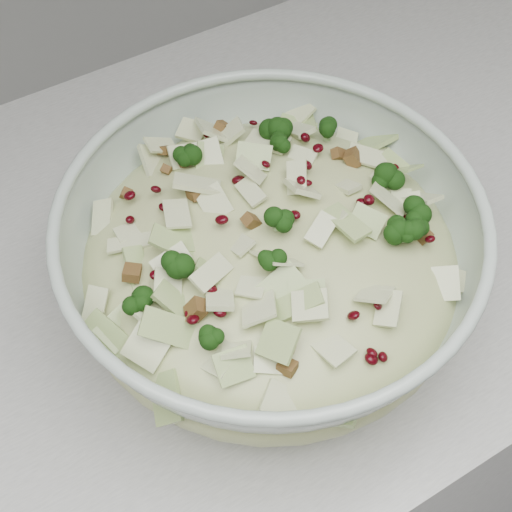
{
  "coord_description": "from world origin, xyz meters",
  "views": [
    {
      "loc": [
        -0.19,
        1.33,
        1.43
      ],
      "look_at": [
        -0.03,
        1.6,
        0.99
      ],
      "focal_mm": 50.0,
      "sensor_mm": 36.0,
      "label": 1
    }
  ],
  "objects": [
    {
      "name": "salad",
      "position": [
        -0.02,
        1.6,
        0.99
      ],
      "size": [
        0.37,
        0.37,
        0.13
      ],
      "rotation": [
        0.0,
        0.0,
        0.25
      ],
      "color": "#C3C788",
      "rests_on": "mixing_bowl"
    },
    {
      "name": "mixing_bowl",
      "position": [
        -0.02,
        1.6,
        0.97
      ],
      "size": [
        0.38,
        0.38,
        0.13
      ],
      "rotation": [
        0.0,
        0.0,
        0.19
      ],
      "color": "#AABBAF",
      "rests_on": "counter"
    },
    {
      "name": "counter",
      "position": [
        0.0,
        1.7,
        0.45
      ],
      "size": [
        3.6,
        0.6,
        0.9
      ],
      "primitive_type": "cube",
      "color": "silver",
      "rests_on": "floor"
    }
  ]
}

